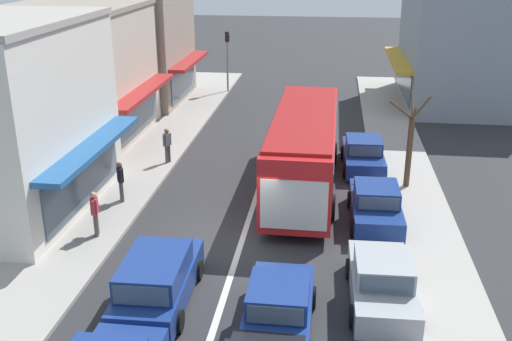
{
  "coord_description": "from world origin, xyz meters",
  "views": [
    {
      "loc": [
        2.83,
        -18.39,
        9.63
      ],
      "look_at": [
        0.01,
        3.77,
        1.2
      ],
      "focal_mm": 42.0,
      "sensor_mm": 36.0,
      "label": 1
    }
  ],
  "objects_px": {
    "traffic_light_downstreet": "(227,52)",
    "street_tree_right": "(410,145)",
    "pedestrian_browsing_midblock": "(121,179)",
    "pedestrian_far_walker": "(167,143)",
    "parked_sedan_kerb_front": "(382,282)",
    "parked_sedan_kerb_second": "(375,205)",
    "pedestrian_with_handbag_near": "(95,211)",
    "sedan_behind_bus_near": "(279,310)",
    "city_bus": "(304,145)",
    "parked_sedan_kerb_third": "(363,155)",
    "wagon_queue_gap_filler": "(158,281)"
  },
  "relations": [
    {
      "from": "street_tree_right",
      "to": "pedestrian_with_handbag_near",
      "type": "xyz_separation_m",
      "value": [
        -11.19,
        -6.08,
        -0.85
      ]
    },
    {
      "from": "city_bus",
      "to": "parked_sedan_kerb_second",
      "type": "height_order",
      "value": "city_bus"
    },
    {
      "from": "city_bus",
      "to": "pedestrian_browsing_midblock",
      "type": "bearing_deg",
      "value": -159.28
    },
    {
      "from": "wagon_queue_gap_filler",
      "to": "pedestrian_far_walker",
      "type": "xyz_separation_m",
      "value": [
        -2.75,
        11.25,
        0.32
      ]
    },
    {
      "from": "street_tree_right",
      "to": "pedestrian_far_walker",
      "type": "height_order",
      "value": "street_tree_right"
    },
    {
      "from": "parked_sedan_kerb_second",
      "to": "sedan_behind_bus_near",
      "type": "bearing_deg",
      "value": -112.17
    },
    {
      "from": "city_bus",
      "to": "parked_sedan_kerb_second",
      "type": "distance_m",
      "value": 4.3
    },
    {
      "from": "pedestrian_browsing_midblock",
      "to": "pedestrian_far_walker",
      "type": "height_order",
      "value": "same"
    },
    {
      "from": "pedestrian_browsing_midblock",
      "to": "street_tree_right",
      "type": "bearing_deg",
      "value": 15.27
    },
    {
      "from": "pedestrian_far_walker",
      "to": "street_tree_right",
      "type": "bearing_deg",
      "value": -8.02
    },
    {
      "from": "sedan_behind_bus_near",
      "to": "parked_sedan_kerb_front",
      "type": "height_order",
      "value": "same"
    },
    {
      "from": "parked_sedan_kerb_front",
      "to": "pedestrian_browsing_midblock",
      "type": "xyz_separation_m",
      "value": [
        -9.69,
        5.79,
        0.4
      ]
    },
    {
      "from": "sedan_behind_bus_near",
      "to": "pedestrian_browsing_midblock",
      "type": "distance_m",
      "value": 10.23
    },
    {
      "from": "parked_sedan_kerb_front",
      "to": "parked_sedan_kerb_third",
      "type": "xyz_separation_m",
      "value": [
        -0.09,
        11.1,
        0.0
      ]
    },
    {
      "from": "traffic_light_downstreet",
      "to": "pedestrian_browsing_midblock",
      "type": "xyz_separation_m",
      "value": [
        -0.92,
        -19.37,
        -1.79
      ]
    },
    {
      "from": "pedestrian_browsing_midblock",
      "to": "city_bus",
      "type": "bearing_deg",
      "value": 20.72
    },
    {
      "from": "sedan_behind_bus_near",
      "to": "street_tree_right",
      "type": "height_order",
      "value": "street_tree_right"
    },
    {
      "from": "wagon_queue_gap_filler",
      "to": "pedestrian_with_handbag_near",
      "type": "xyz_separation_m",
      "value": [
        -3.25,
        3.67,
        0.32
      ]
    },
    {
      "from": "sedan_behind_bus_near",
      "to": "street_tree_right",
      "type": "relative_size",
      "value": 1.05
    },
    {
      "from": "pedestrian_far_walker",
      "to": "parked_sedan_kerb_front",
      "type": "bearing_deg",
      "value": -48.91
    },
    {
      "from": "city_bus",
      "to": "sedan_behind_bus_near",
      "type": "xyz_separation_m",
      "value": [
        -0.11,
        -10.19,
        -1.22
      ]
    },
    {
      "from": "wagon_queue_gap_filler",
      "to": "street_tree_right",
      "type": "relative_size",
      "value": 1.13
    },
    {
      "from": "traffic_light_downstreet",
      "to": "pedestrian_with_handbag_near",
      "type": "relative_size",
      "value": 2.58
    },
    {
      "from": "city_bus",
      "to": "street_tree_right",
      "type": "xyz_separation_m",
      "value": [
        4.32,
        0.44,
        0.03
      ]
    },
    {
      "from": "wagon_queue_gap_filler",
      "to": "parked_sedan_kerb_third",
      "type": "relative_size",
      "value": 1.07
    },
    {
      "from": "parked_sedan_kerb_third",
      "to": "street_tree_right",
      "type": "relative_size",
      "value": 1.06
    },
    {
      "from": "traffic_light_downstreet",
      "to": "pedestrian_with_handbag_near",
      "type": "xyz_separation_m",
      "value": [
        -0.79,
        -22.36,
        -1.79
      ]
    },
    {
      "from": "sedan_behind_bus_near",
      "to": "parked_sedan_kerb_second",
      "type": "xyz_separation_m",
      "value": [
        2.92,
        7.18,
        0.0
      ]
    },
    {
      "from": "parked_sedan_kerb_third",
      "to": "street_tree_right",
      "type": "height_order",
      "value": "street_tree_right"
    },
    {
      "from": "parked_sedan_kerb_second",
      "to": "pedestrian_far_walker",
      "type": "height_order",
      "value": "pedestrian_far_walker"
    },
    {
      "from": "city_bus",
      "to": "street_tree_right",
      "type": "bearing_deg",
      "value": 5.84
    },
    {
      "from": "parked_sedan_kerb_third",
      "to": "street_tree_right",
      "type": "distance_m",
      "value": 3.08
    },
    {
      "from": "wagon_queue_gap_filler",
      "to": "street_tree_right",
      "type": "distance_m",
      "value": 12.62
    },
    {
      "from": "city_bus",
      "to": "pedestrian_with_handbag_near",
      "type": "relative_size",
      "value": 6.68
    },
    {
      "from": "traffic_light_downstreet",
      "to": "parked_sedan_kerb_second",
      "type": "bearing_deg",
      "value": -65.7
    },
    {
      "from": "sedan_behind_bus_near",
      "to": "parked_sedan_kerb_third",
      "type": "relative_size",
      "value": 0.99
    },
    {
      "from": "wagon_queue_gap_filler",
      "to": "parked_sedan_kerb_third",
      "type": "height_order",
      "value": "wagon_queue_gap_filler"
    },
    {
      "from": "parked_sedan_kerb_front",
      "to": "parked_sedan_kerb_third",
      "type": "bearing_deg",
      "value": 90.45
    },
    {
      "from": "pedestrian_with_handbag_near",
      "to": "sedan_behind_bus_near",
      "type": "bearing_deg",
      "value": -33.93
    },
    {
      "from": "traffic_light_downstreet",
      "to": "street_tree_right",
      "type": "xyz_separation_m",
      "value": [
        10.41,
        -16.28,
        -0.94
      ]
    },
    {
      "from": "parked_sedan_kerb_second",
      "to": "pedestrian_with_handbag_near",
      "type": "relative_size",
      "value": 2.6
    },
    {
      "from": "city_bus",
      "to": "traffic_light_downstreet",
      "type": "distance_m",
      "value": 17.82
    },
    {
      "from": "sedan_behind_bus_near",
      "to": "street_tree_right",
      "type": "distance_m",
      "value": 11.59
    },
    {
      "from": "parked_sedan_kerb_third",
      "to": "street_tree_right",
      "type": "xyz_separation_m",
      "value": [
        1.72,
        -2.22,
        1.25
      ]
    },
    {
      "from": "sedan_behind_bus_near",
      "to": "wagon_queue_gap_filler",
      "type": "bearing_deg",
      "value": 165.78
    },
    {
      "from": "parked_sedan_kerb_front",
      "to": "parked_sedan_kerb_second",
      "type": "distance_m",
      "value": 5.43
    },
    {
      "from": "city_bus",
      "to": "street_tree_right",
      "type": "relative_size",
      "value": 2.71
    },
    {
      "from": "city_bus",
      "to": "parked_sedan_kerb_front",
      "type": "distance_m",
      "value": 8.94
    },
    {
      "from": "parked_sedan_kerb_second",
      "to": "pedestrian_browsing_midblock",
      "type": "distance_m",
      "value": 9.84
    },
    {
      "from": "sedan_behind_bus_near",
      "to": "parked_sedan_kerb_second",
      "type": "bearing_deg",
      "value": 67.83
    }
  ]
}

